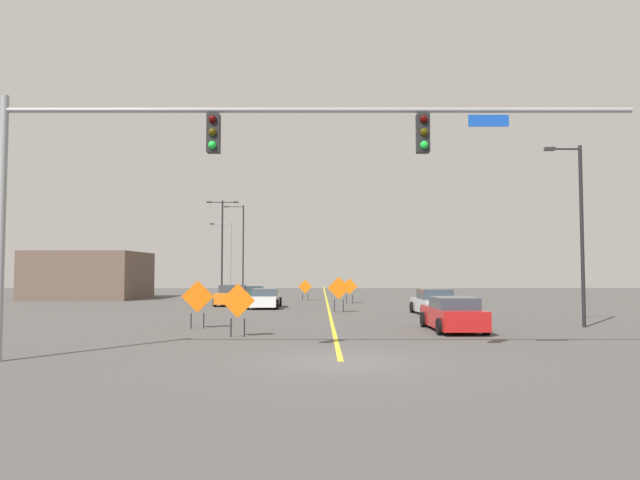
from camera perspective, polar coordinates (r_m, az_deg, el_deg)
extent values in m
plane|color=#4C4947|center=(15.78, 2.31, -11.82)|extent=(137.90, 137.90, 0.00)
cube|color=yellow|center=(53.95, 0.85, -5.64)|extent=(0.16, 76.61, 0.01)
cylinder|color=gray|center=(17.83, -28.49, 1.12)|extent=(0.20, 0.20, 7.17)
cylinder|color=gray|center=(16.19, 0.08, 12.60)|extent=(17.05, 0.14, 0.14)
cube|color=black|center=(16.29, -10.13, 10.22)|extent=(0.34, 0.32, 1.05)
sphere|color=#3A0503|center=(16.21, -10.23, 11.56)|extent=(0.22, 0.22, 0.22)
sphere|color=#3C3106|center=(16.12, -10.24, 10.35)|extent=(0.22, 0.22, 0.22)
sphere|color=green|center=(16.05, -10.26, 9.14)|extent=(0.22, 0.22, 0.22)
cube|color=black|center=(16.27, 10.30, 10.23)|extent=(0.34, 0.32, 1.05)
sphere|color=#3A0503|center=(16.19, 10.39, 11.57)|extent=(0.22, 0.22, 0.22)
sphere|color=#3C3106|center=(16.11, 10.40, 10.37)|extent=(0.22, 0.22, 0.22)
sphere|color=green|center=(16.03, 10.42, 9.15)|extent=(0.22, 0.22, 0.22)
cube|color=#1447B7|center=(16.75, 16.44, 11.17)|extent=(1.10, 0.03, 0.32)
cylinder|color=black|center=(55.22, -9.32, -0.84)|extent=(0.16, 0.16, 9.06)
cylinder|color=black|center=(55.67, -9.92, 3.66)|extent=(1.27, 0.08, 0.08)
cube|color=#262628|center=(55.79, -10.56, 3.66)|extent=(0.44, 0.24, 0.14)
cylinder|color=black|center=(55.46, -8.63, 3.68)|extent=(1.27, 0.08, 0.08)
cube|color=#262628|center=(55.37, -7.98, 3.69)|extent=(0.44, 0.24, 0.14)
cylinder|color=black|center=(27.58, 24.55, 0.40)|extent=(0.16, 0.16, 7.88)
cylinder|color=black|center=(27.79, 23.12, 8.23)|extent=(1.32, 0.08, 0.08)
cube|color=#262628|center=(27.54, 21.84, 8.30)|extent=(0.44, 0.24, 0.14)
cylinder|color=black|center=(67.28, -7.28, -0.86)|extent=(0.16, 0.16, 9.99)
cylinder|color=black|center=(67.78, -8.09, 3.24)|extent=(1.99, 0.08, 0.08)
cube|color=#262628|center=(67.93, -8.92, 3.23)|extent=(0.44, 0.24, 0.14)
cylinder|color=gray|center=(62.05, -8.52, -1.78)|extent=(0.16, 0.16, 7.57)
cylinder|color=gray|center=(62.39, -9.38, 1.56)|extent=(1.96, 0.08, 0.08)
cube|color=#262628|center=(62.56, -10.27, 1.56)|extent=(0.44, 0.24, 0.14)
cube|color=orange|center=(44.00, 3.16, -4.56)|extent=(1.20, 0.27, 1.22)
cylinder|color=black|center=(44.07, 2.86, -5.80)|extent=(0.05, 0.05, 0.64)
cylinder|color=black|center=(44.00, 3.47, -5.80)|extent=(0.05, 0.05, 0.64)
cube|color=orange|center=(34.08, 2.12, -4.72)|extent=(1.32, 0.05, 1.32)
cylinder|color=black|center=(34.12, 1.69, -6.49)|extent=(0.05, 0.05, 0.75)
cylinder|color=black|center=(34.14, 2.55, -6.49)|extent=(0.05, 0.05, 0.75)
cube|color=orange|center=(47.87, -1.20, -4.59)|extent=(1.12, 0.30, 1.14)
cylinder|color=black|center=(47.96, -1.46, -5.63)|extent=(0.05, 0.05, 0.56)
cylinder|color=black|center=(47.84, -0.95, -5.63)|extent=(0.05, 0.05, 0.56)
cube|color=orange|center=(21.60, -7.79, -5.90)|extent=(1.26, 0.07, 1.26)
cylinder|color=black|center=(21.72, -8.46, -8.49)|extent=(0.05, 0.05, 0.68)
cylinder|color=black|center=(21.64, -7.16, -8.52)|extent=(0.05, 0.05, 0.68)
cube|color=orange|center=(25.13, -11.64, -5.44)|extent=(1.35, 0.15, 1.35)
cylinder|color=black|center=(25.23, -12.27, -7.74)|extent=(0.05, 0.05, 0.64)
cylinder|color=black|center=(25.16, -11.07, -7.77)|extent=(0.05, 0.05, 0.64)
cube|color=orange|center=(41.57, -8.35, -5.63)|extent=(1.92, 3.94, 0.74)
cube|color=#333D47|center=(41.74, -8.30, -4.74)|extent=(1.71, 1.81, 0.55)
cylinder|color=black|center=(40.38, -9.99, -6.00)|extent=(0.23, 0.64, 0.64)
cylinder|color=black|center=(40.08, -7.33, -6.04)|extent=(0.23, 0.64, 0.64)
cylinder|color=black|center=(43.09, -9.31, -5.82)|extent=(0.23, 0.64, 0.64)
cylinder|color=black|center=(42.80, -6.81, -5.85)|extent=(0.23, 0.64, 0.64)
cube|color=#B7BABF|center=(33.04, 11.34, -6.30)|extent=(1.98, 4.21, 0.71)
cube|color=#333D47|center=(32.81, 11.41, -5.21)|extent=(1.70, 2.03, 0.56)
cylinder|color=black|center=(34.67, 12.24, -6.46)|extent=(0.25, 0.65, 0.64)
cylinder|color=black|center=(34.27, 9.30, -6.53)|extent=(0.25, 0.65, 0.64)
cylinder|color=black|center=(31.88, 13.54, -6.74)|extent=(0.25, 0.65, 0.64)
cylinder|color=black|center=(31.44, 10.36, -6.83)|extent=(0.25, 0.65, 0.64)
cube|color=#196B38|center=(47.47, -6.34, -5.43)|extent=(1.98, 4.23, 0.57)
cube|color=#333D47|center=(47.66, -6.32, -4.78)|extent=(1.72, 2.30, 0.49)
cylinder|color=black|center=(46.11, -7.61, -5.65)|extent=(0.25, 0.65, 0.64)
cylinder|color=black|center=(45.97, -5.34, -5.67)|extent=(0.25, 0.65, 0.64)
cylinder|color=black|center=(49.00, -7.28, -5.50)|extent=(0.25, 0.65, 0.64)
cylinder|color=black|center=(48.87, -5.15, -5.52)|extent=(0.25, 0.65, 0.64)
cube|color=red|center=(24.27, 13.14, -7.41)|extent=(1.82, 4.54, 0.75)
cube|color=#333D47|center=(24.02, 13.25, -6.02)|extent=(1.61, 2.27, 0.45)
cylinder|color=black|center=(26.03, 14.19, -7.57)|extent=(0.23, 0.64, 0.64)
cylinder|color=black|center=(25.64, 10.39, -7.69)|extent=(0.23, 0.64, 0.64)
cylinder|color=black|center=(23.00, 16.23, -8.15)|extent=(0.23, 0.64, 0.64)
cylinder|color=black|center=(22.56, 11.94, -8.30)|extent=(0.23, 0.64, 0.64)
cube|color=white|center=(38.46, -5.20, -5.94)|extent=(1.82, 4.39, 0.63)
cube|color=#333D47|center=(38.66, -5.16, -5.11)|extent=(1.63, 2.05, 0.46)
cylinder|color=black|center=(37.04, -6.82, -6.29)|extent=(0.22, 0.64, 0.64)
cylinder|color=black|center=(36.87, -4.01, -6.32)|extent=(0.22, 0.64, 0.64)
cylinder|color=black|center=(40.09, -6.29, -6.05)|extent=(0.22, 0.64, 0.64)
cylinder|color=black|center=(39.93, -3.70, -6.07)|extent=(0.22, 0.64, 0.64)
cube|color=brown|center=(55.26, -21.35, -3.24)|extent=(8.95, 8.54, 4.11)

